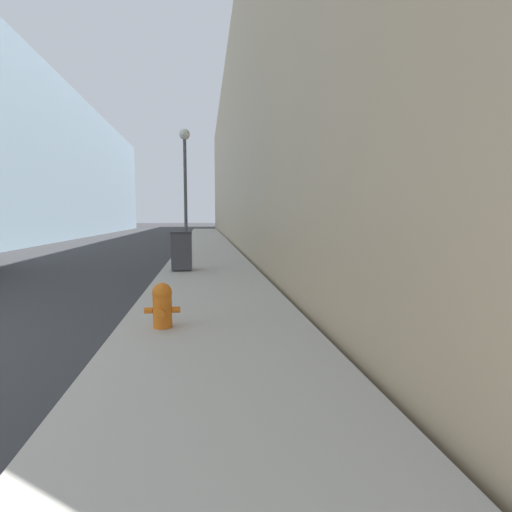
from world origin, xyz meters
The scene contains 5 objects.
sidewalk_right centered at (5.33, 18.00, 0.07)m, with size 2.91×60.00×0.13m.
building_right_stone centered at (12.88, 26.00, 6.59)m, with size 12.00×60.00×13.17m.
fire_hydrant centered at (4.55, 1.60, 0.48)m, with size 0.51×0.40×0.66m.
trash_bin centered at (4.50, 7.85, 0.74)m, with size 0.61×0.65×1.17m.
lamppost centered at (4.45, 12.16, 3.45)m, with size 0.43×0.43×5.06m.
Camera 1 is at (5.17, -4.25, 1.76)m, focal length 28.00 mm.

